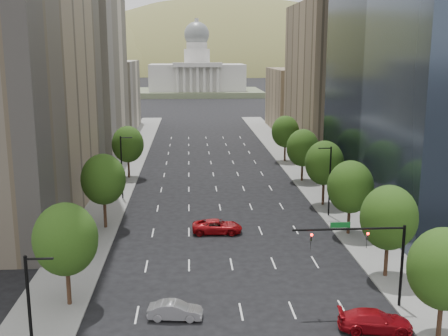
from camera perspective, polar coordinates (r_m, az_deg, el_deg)
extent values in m
cube|color=slate|center=(74.02, -12.53, -4.19)|extent=(6.00, 200.00, 0.15)
cube|color=slate|center=(75.66, 11.40, -3.78)|extent=(6.00, 200.00, 0.15)
cube|color=beige|center=(115.18, -14.43, 10.27)|extent=(14.00, 30.00, 35.00)
cube|color=beige|center=(148.15, -11.92, 7.43)|extent=(14.00, 26.00, 18.00)
cube|color=#8C7759|center=(114.07, 11.19, 9.14)|extent=(14.00, 30.00, 30.00)
cube|color=#8C7759|center=(146.63, 7.80, 7.14)|extent=(14.00, 26.00, 16.00)
cylinder|color=#382316|center=(43.69, 21.69, -14.05)|extent=(0.36, 0.36, 3.75)
ellipsoid|color=#1E3A10|center=(42.31, 22.06, -9.74)|extent=(5.20, 5.20, 5.98)
cylinder|color=#382316|center=(52.91, 16.63, -8.89)|extent=(0.36, 0.36, 4.00)
ellipsoid|color=#1E3A10|center=(51.71, 16.88, -4.99)|extent=(5.20, 5.20, 5.98)
cylinder|color=#382316|center=(63.67, 12.93, -5.14)|extent=(0.36, 0.36, 3.90)
ellipsoid|color=#1E3A10|center=(62.70, 13.09, -1.93)|extent=(5.20, 5.20, 5.98)
cylinder|color=#382316|center=(74.77, 10.35, -2.36)|extent=(0.36, 0.36, 4.10)
ellipsoid|color=#1E3A10|center=(73.91, 10.47, 0.53)|extent=(5.20, 5.20, 5.98)
cylinder|color=#382316|center=(88.08, 8.18, -0.19)|extent=(0.36, 0.36, 3.80)
ellipsoid|color=#1E3A10|center=(87.39, 8.25, 2.10)|extent=(5.20, 5.20, 5.98)
cylinder|color=#382316|center=(103.46, 6.39, 1.76)|extent=(0.36, 0.36, 4.00)
ellipsoid|color=#1E3A10|center=(102.86, 6.44, 3.82)|extent=(5.20, 5.20, 5.98)
cylinder|color=#382316|center=(47.17, -15.98, -11.48)|extent=(0.36, 0.36, 4.00)
ellipsoid|color=#1E3A10|center=(45.82, -16.26, -7.16)|extent=(5.20, 5.20, 5.98)
cylinder|color=#382316|center=(65.65, -12.36, -4.47)|extent=(0.36, 0.36, 4.15)
ellipsoid|color=#1E3A10|center=(64.66, -12.51, -1.15)|extent=(5.20, 5.20, 5.98)
cylinder|color=#382316|center=(90.68, -9.95, 0.16)|extent=(0.36, 0.36, 3.95)
ellipsoid|color=#1E3A10|center=(90.00, -10.03, 2.47)|extent=(5.20, 5.20, 5.98)
cylinder|color=black|center=(69.37, 11.01, -1.44)|extent=(0.20, 0.20, 9.00)
cylinder|color=black|center=(68.30, 10.51, 2.05)|extent=(1.60, 0.14, 0.14)
cylinder|color=black|center=(35.50, -19.57, -15.46)|extent=(0.20, 0.20, 9.00)
cylinder|color=black|center=(33.56, -18.77, -8.99)|extent=(1.60, 0.14, 0.14)
cylinder|color=black|center=(77.48, -10.66, -0.01)|extent=(0.20, 0.20, 9.00)
cylinder|color=black|center=(76.61, -10.20, 3.15)|extent=(1.60, 0.14, 0.14)
cylinder|color=black|center=(46.83, 18.11, -9.81)|extent=(0.24, 0.24, 7.00)
cylinder|color=black|center=(44.26, 12.94, -6.24)|extent=(9.00, 0.18, 0.18)
imported|color=black|center=(44.88, 14.76, -6.82)|extent=(0.18, 0.22, 1.10)
imported|color=black|center=(43.69, 9.10, -7.09)|extent=(0.18, 0.22, 1.10)
sphere|color=#FF0C07|center=(44.65, 14.84, -6.65)|extent=(0.20, 0.20, 0.20)
sphere|color=#FF0C07|center=(43.46, 9.16, -6.92)|extent=(0.20, 0.20, 0.20)
cube|color=#0C591E|center=(43.96, 12.08, -5.85)|extent=(1.60, 0.06, 0.45)
cube|color=#596647|center=(260.94, -2.81, 7.90)|extent=(60.00, 40.00, 2.50)
cube|color=silver|center=(260.50, -2.83, 9.49)|extent=(44.00, 26.00, 12.00)
cube|color=silver|center=(246.30, -2.79, 10.73)|extent=(22.00, 4.00, 2.00)
cylinder|color=silver|center=(260.24, -2.85, 11.58)|extent=(12.00, 12.00, 7.00)
cylinder|color=silver|center=(260.24, -2.86, 12.68)|extent=(9.60, 9.60, 3.00)
sphere|color=slate|center=(260.33, -2.88, 13.80)|extent=(11.60, 11.60, 11.60)
cylinder|color=silver|center=(260.57, -2.89, 15.09)|extent=(1.80, 1.80, 2.50)
ellipsoid|color=olive|center=(588.66, -17.12, 6.38)|extent=(380.00, 342.00, 190.00)
ellipsoid|color=olive|center=(614.96, 0.46, 6.31)|extent=(440.00, 396.00, 240.00)
ellipsoid|color=olive|center=(686.74, 14.62, 7.12)|extent=(360.00, 324.00, 200.00)
imported|color=maroon|center=(43.72, 15.54, -15.17)|extent=(5.72, 2.91, 1.59)
imported|color=#9C9CA1|center=(44.09, -5.13, -14.63)|extent=(4.40, 1.95, 1.40)
imported|color=#9A0B0F|center=(62.91, -0.72, -6.14)|extent=(5.83, 2.89, 1.59)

